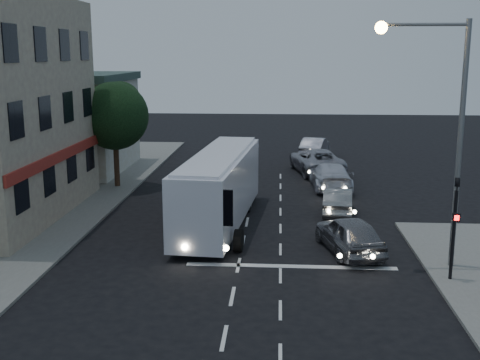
# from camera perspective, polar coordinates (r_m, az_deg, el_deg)

# --- Properties ---
(ground) EXTENTS (120.00, 120.00, 0.00)m
(ground) POSITION_cam_1_polar(r_m,az_deg,el_deg) (21.34, -0.52, -9.92)
(ground) COLOR black
(road_markings) EXTENTS (8.00, 30.55, 0.01)m
(road_markings) POSITION_cam_1_polar(r_m,az_deg,el_deg) (24.38, 3.11, -7.07)
(road_markings) COLOR silver
(road_markings) RESTS_ON ground
(tour_bus) EXTENTS (3.24, 11.33, 3.43)m
(tour_bus) POSITION_cam_1_polar(r_m,az_deg,el_deg) (28.08, -1.95, -0.58)
(tour_bus) COLOR white
(tour_bus) RESTS_ON ground
(car_suv) EXTENTS (2.81, 4.77, 1.52)m
(car_suv) POSITION_cam_1_polar(r_m,az_deg,el_deg) (24.78, 10.32, -5.10)
(car_suv) COLOR slate
(car_suv) RESTS_ON ground
(car_sedan_a) EXTENTS (1.78, 4.13, 1.32)m
(car_sedan_a) POSITION_cam_1_polar(r_m,az_deg,el_deg) (30.63, 9.23, -1.96)
(car_sedan_a) COLOR gray
(car_sedan_a) RESTS_ON ground
(car_sedan_b) EXTENTS (2.47, 5.44, 1.55)m
(car_sedan_b) POSITION_cam_1_polar(r_m,az_deg,el_deg) (36.16, 8.56, 0.39)
(car_sedan_b) COLOR silver
(car_sedan_b) RESTS_ON ground
(car_sedan_c) EXTENTS (3.90, 6.37, 1.65)m
(car_sedan_c) POSITION_cam_1_polar(r_m,az_deg,el_deg) (40.87, 7.25, 1.84)
(car_sedan_c) COLOR #9796A1
(car_sedan_c) RESTS_ON ground
(car_extra) EXTENTS (2.65, 4.98, 1.56)m
(car_extra) POSITION_cam_1_polar(r_m,az_deg,el_deg) (46.86, 7.10, 3.08)
(car_extra) COLOR #9C9CAA
(car_extra) RESTS_ON ground
(traffic_signal_main) EXTENTS (0.25, 0.35, 4.10)m
(traffic_signal_main) POSITION_cam_1_polar(r_m,az_deg,el_deg) (22.11, 19.71, -3.24)
(traffic_signal_main) COLOR black
(traffic_signal_main) RESTS_ON sidewalk_near
(streetlight) EXTENTS (3.32, 0.44, 9.00)m
(streetlight) POSITION_cam_1_polar(r_m,az_deg,el_deg) (22.82, 18.72, 5.75)
(streetlight) COLOR slate
(streetlight) RESTS_ON sidewalk_near
(low_building_north) EXTENTS (9.40, 9.40, 6.50)m
(low_building_north) POSITION_cam_1_polar(r_m,az_deg,el_deg) (42.72, -16.86, 5.34)
(low_building_north) COLOR #B6B099
(low_building_north) RESTS_ON sidewalk_far
(street_tree) EXTENTS (4.00, 4.00, 6.20)m
(street_tree) POSITION_cam_1_polar(r_m,az_deg,el_deg) (36.26, -11.82, 6.26)
(street_tree) COLOR black
(street_tree) RESTS_ON sidewalk_far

